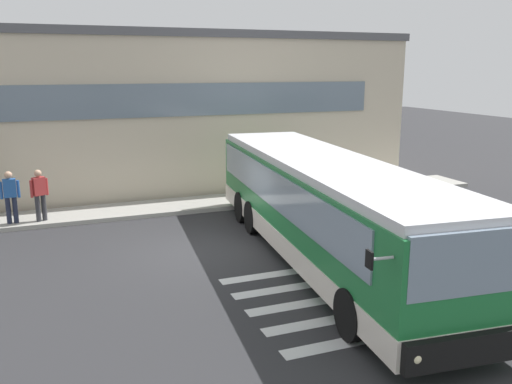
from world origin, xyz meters
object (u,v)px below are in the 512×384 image
at_px(passenger_near_column, 10,193).
at_px(passenger_by_doorway, 40,193).
at_px(safety_bollard_yellow, 259,197).
at_px(bus_main_foreground, 324,211).

xyz_separation_m(passenger_near_column, passenger_by_doorway, (0.86, -0.07, -0.03)).
bearing_deg(safety_bollard_yellow, bus_main_foreground, -93.57).
height_order(passenger_near_column, safety_bollard_yellow, passenger_near_column).
bearing_deg(safety_bollard_yellow, passenger_by_doorway, 174.97).
distance_m(passenger_near_column, safety_bollard_yellow, 8.19).
distance_m(bus_main_foreground, passenger_near_column, 9.96).
bearing_deg(passenger_by_doorway, passenger_near_column, 175.26).
height_order(bus_main_foreground, passenger_near_column, bus_main_foreground).
xyz_separation_m(bus_main_foreground, passenger_near_column, (-7.79, 6.21, -0.22)).
distance_m(passenger_near_column, passenger_by_doorway, 0.86).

